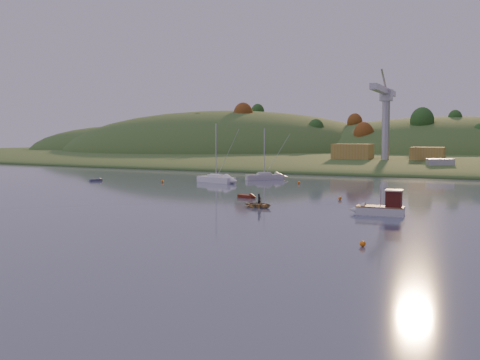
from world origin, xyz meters
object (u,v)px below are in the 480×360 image
at_px(sailboat_far, 216,179).
at_px(fishing_boat, 377,207).
at_px(grey_dinghy, 98,180).
at_px(sailboat_near, 264,176).
at_px(red_tender, 250,197).
at_px(canoe, 259,205).

bearing_deg(sailboat_far, fishing_boat, -23.72).
relative_size(sailboat_far, grey_dinghy, 3.85).
bearing_deg(grey_dinghy, sailboat_near, -28.95).
relative_size(fishing_boat, red_tender, 1.94).
bearing_deg(grey_dinghy, sailboat_far, -43.22).
distance_m(red_tender, grey_dinghy, 44.50).
relative_size(sailboat_near, grey_dinghy, 3.56).
xyz_separation_m(sailboat_near, red_tender, (11.86, -33.30, -0.50)).
relative_size(canoe, grey_dinghy, 1.19).
relative_size(fishing_boat, grey_dinghy, 2.08).
height_order(fishing_boat, canoe, fishing_boat).
xyz_separation_m(sailboat_far, canoe, (23.41, -31.75, -0.38)).
relative_size(fishing_boat, sailboat_far, 0.54).
relative_size(sailboat_near, canoe, 3.00).
bearing_deg(fishing_boat, canoe, -3.42).
height_order(sailboat_near, canoe, sailboat_near).
height_order(sailboat_far, canoe, sailboat_far).
xyz_separation_m(fishing_boat, canoe, (-15.05, 0.15, -0.51)).
distance_m(fishing_boat, sailboat_far, 49.97).
relative_size(sailboat_far, canoe, 3.25).
xyz_separation_m(canoe, red_tender, (-5.64, 9.26, -0.16)).
bearing_deg(sailboat_near, canoe, -106.04).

